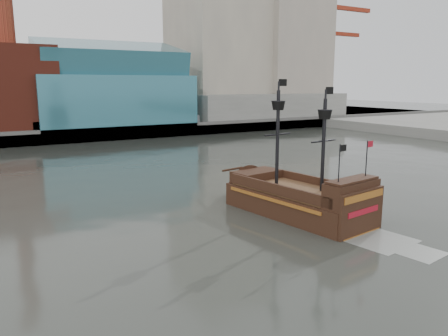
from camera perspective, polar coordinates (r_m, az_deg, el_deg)
ground at (r=25.84m, az=9.80°, el=-13.20°), size 400.00×400.00×0.00m
promenade_far at (r=111.35m, az=-22.35°, el=5.29°), size 220.00×60.00×2.00m
seawall at (r=82.35m, az=-19.39°, el=3.97°), size 220.00×1.00×2.60m
skyline at (r=105.42m, az=-19.78°, el=18.05°), size 149.00×45.00×62.00m
crane_a at (r=137.45m, az=13.36°, el=14.32°), size 22.50×4.00×32.25m
crane_b at (r=151.12m, az=13.33°, el=12.65°), size 19.10×4.00×26.25m
pirate_ship at (r=35.84m, az=9.74°, el=-4.47°), size 6.79×16.07×11.65m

